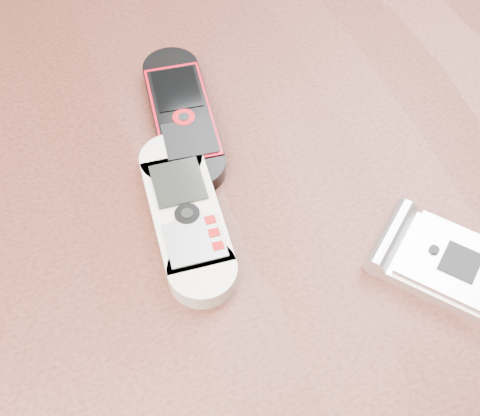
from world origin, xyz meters
name	(u,v)px	position (x,y,z in m)	size (l,w,h in m)	color
table	(234,290)	(0.00, 0.00, 0.64)	(1.20, 0.80, 0.75)	black
nokia_white	(186,214)	(-0.03, 0.01, 0.76)	(0.05, 0.14, 0.02)	beige
nokia_black_red	(182,116)	(0.00, 0.10, 0.76)	(0.05, 0.15, 0.01)	black
motorola_razr	(462,269)	(0.12, -0.10, 0.76)	(0.06, 0.11, 0.02)	silver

